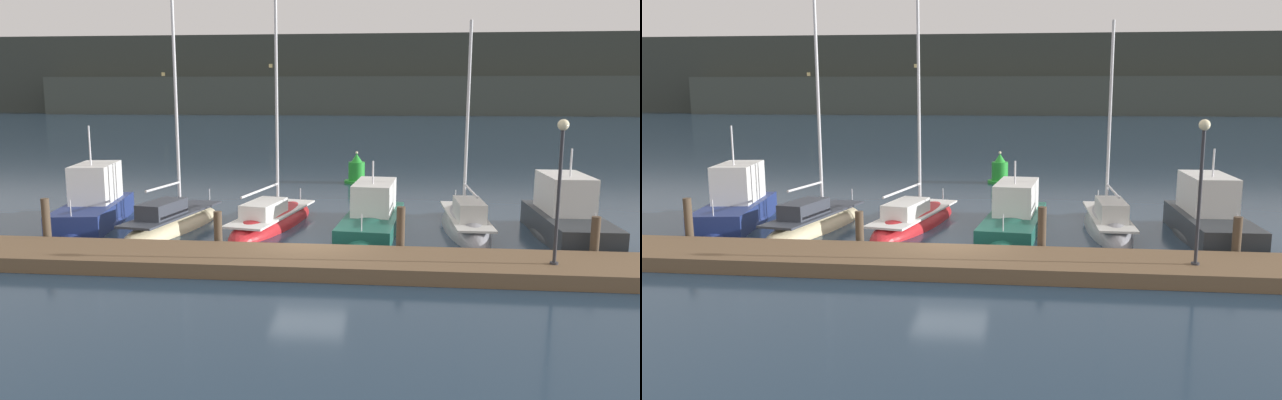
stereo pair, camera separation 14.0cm
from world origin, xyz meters
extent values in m
plane|color=#1E3347|center=(0.00, 0.00, 0.00)|extent=(400.00, 400.00, 0.00)
cube|color=brown|center=(0.00, -1.81, 0.23)|extent=(28.20, 2.80, 0.45)
cylinder|color=#4C3D2D|center=(-9.18, -0.16, 0.87)|extent=(0.28, 0.28, 1.74)
cylinder|color=#4C3D2D|center=(-3.06, -0.16, 0.71)|extent=(0.28, 0.28, 1.41)
cylinder|color=#4C3D2D|center=(3.06, -0.16, 0.85)|extent=(0.28, 0.28, 1.70)
cylinder|color=#4C3D2D|center=(9.18, -0.16, 0.75)|extent=(0.28, 0.28, 1.50)
ellipsoid|color=navy|center=(-9.31, 3.56, 0.00)|extent=(3.20, 6.54, 1.25)
cube|color=navy|center=(-9.31, 3.56, 0.45)|extent=(2.92, 5.89, 0.89)
cube|color=silver|center=(-9.42, 4.17, 1.66)|extent=(1.92, 2.96, 1.54)
cube|color=black|center=(-9.63, 5.41, 1.89)|extent=(1.33, 0.51, 0.68)
cylinder|color=silver|center=(-9.33, 3.68, 3.23)|extent=(0.07, 0.07, 1.60)
cylinder|color=silver|center=(-8.87, 0.97, 1.19)|extent=(0.04, 0.04, 0.60)
ellipsoid|color=beige|center=(-5.78, 3.14, 0.00)|extent=(2.94, 7.02, 1.40)
cube|color=#333842|center=(-5.78, 3.14, 0.63)|extent=(2.47, 5.89, 0.08)
cube|color=#333842|center=(-5.93, 2.33, 0.96)|extent=(1.41, 2.33, 0.58)
cylinder|color=silver|center=(-5.68, 3.67, 5.43)|extent=(0.12, 0.12, 9.60)
cylinder|color=silver|center=(-5.90, 2.49, 1.79)|extent=(0.54, 2.39, 0.09)
cylinder|color=silver|center=(-5.20, 6.22, 0.88)|extent=(0.04, 0.04, 0.50)
ellipsoid|color=red|center=(-2.02, 4.33, 0.00)|extent=(3.31, 7.64, 1.47)
cube|color=silver|center=(-2.02, 4.33, 0.49)|extent=(2.78, 6.42, 0.08)
cube|color=silver|center=(-2.20, 3.46, 0.83)|extent=(1.58, 2.55, 0.59)
cylinder|color=silver|center=(-1.91, 4.91, 4.81)|extent=(0.12, 0.12, 8.64)
cylinder|color=silver|center=(-2.26, 3.16, 1.61)|extent=(0.80, 3.53, 0.09)
cylinder|color=silver|center=(-1.35, 7.67, 0.74)|extent=(0.04, 0.04, 0.50)
ellipsoid|color=#195647|center=(2.02, 3.96, 0.00)|extent=(2.87, 7.11, 1.31)
cube|color=#195647|center=(2.02, 3.96, 0.29)|extent=(2.63, 6.40, 0.58)
cube|color=silver|center=(2.09, 4.65, 1.19)|extent=(1.79, 3.18, 1.22)
cube|color=black|center=(2.23, 6.03, 1.37)|extent=(1.34, 0.37, 0.55)
cylinder|color=silver|center=(2.04, 4.10, 2.25)|extent=(0.07, 0.07, 0.90)
cylinder|color=silver|center=(1.73, 1.07, 0.88)|extent=(0.04, 0.04, 0.60)
ellipsoid|color=gray|center=(5.69, 4.25, 0.00)|extent=(1.79, 7.05, 1.68)
cube|color=silver|center=(5.69, 4.25, 0.57)|extent=(1.50, 5.92, 0.08)
cube|color=silver|center=(5.70, 3.41, 0.97)|extent=(1.03, 2.26, 0.71)
cylinder|color=silver|center=(5.67, 4.82, 4.32)|extent=(0.12, 0.12, 7.49)
cylinder|color=silver|center=(5.71, 3.25, 1.73)|extent=(0.16, 3.13, 0.09)
cylinder|color=silver|center=(5.62, 7.48, 0.82)|extent=(0.04, 0.04, 0.50)
ellipsoid|color=#2D3338|center=(9.30, 3.25, 0.00)|extent=(2.39, 6.68, 1.16)
cube|color=#2D3338|center=(9.30, 3.25, 0.45)|extent=(2.20, 6.02, 0.89)
cube|color=silver|center=(9.29, 3.92, 1.59)|extent=(1.60, 2.95, 1.40)
cube|color=black|center=(9.27, 5.25, 1.80)|extent=(1.38, 0.29, 0.63)
cylinder|color=silver|center=(9.29, 3.39, 2.81)|extent=(0.07, 0.07, 1.03)
cylinder|color=silver|center=(9.34, 0.46, 1.19)|extent=(0.04, 0.04, 0.60)
cylinder|color=green|center=(0.79, 16.30, 0.08)|extent=(1.44, 1.44, 0.16)
cylinder|color=green|center=(0.79, 16.30, 0.70)|extent=(0.96, 0.96, 1.08)
cone|color=green|center=(0.79, 16.30, 1.49)|extent=(0.67, 0.67, 0.50)
sphere|color=#F9EAB7|center=(0.79, 16.30, 1.79)|extent=(0.16, 0.16, 0.16)
cylinder|color=#2D2D33|center=(7.46, -2.07, 0.48)|extent=(0.24, 0.24, 0.06)
cylinder|color=#2D2D33|center=(7.46, -2.07, 2.43)|extent=(0.10, 0.10, 3.83)
sphere|color=#F9EAB7|center=(7.46, -2.07, 4.48)|extent=(0.32, 0.32, 0.32)
cube|color=#333833|center=(0.00, 127.77, 8.74)|extent=(240.00, 16.00, 17.47)
cube|color=#3F463F|center=(-1.64, 117.77, 4.07)|extent=(144.00, 10.00, 8.15)
cube|color=#F4DB8C|center=(-40.86, 119.72, 6.94)|extent=(0.80, 0.10, 0.80)
cube|color=#F4DB8C|center=(-23.73, 119.72, 10.62)|extent=(0.80, 0.10, 0.80)
cube|color=#F4DB8C|center=(38.75, 119.72, 5.81)|extent=(0.80, 0.10, 0.80)
cube|color=#F4DB8C|center=(-48.57, 119.72, 8.84)|extent=(0.80, 0.10, 0.80)
cube|color=#F4DB8C|center=(43.78, 119.72, 4.12)|extent=(0.80, 0.10, 0.80)
cube|color=#F4DB8C|center=(13.27, 119.72, 6.33)|extent=(0.80, 0.10, 0.80)
camera|label=1|loc=(2.59, -20.20, 5.46)|focal=35.00mm
camera|label=2|loc=(2.73, -20.19, 5.46)|focal=35.00mm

